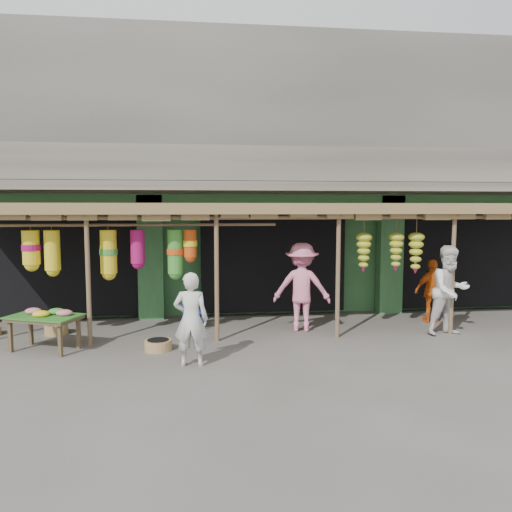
{
  "coord_description": "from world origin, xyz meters",
  "views": [
    {
      "loc": [
        -1.87,
        -10.13,
        2.71
      ],
      "look_at": [
        -0.56,
        1.0,
        1.61
      ],
      "focal_mm": 35.0,
      "sensor_mm": 36.0,
      "label": 1
    }
  ],
  "objects": [
    {
      "name": "basket_mid",
      "position": [
        -2.64,
        -0.73,
        0.1
      ],
      "size": [
        0.55,
        0.55,
        0.2
      ],
      "primitive_type": "cylinder",
      "rotation": [
        0.0,
        0.0,
        0.08
      ],
      "color": "#9C7446",
      "rests_on": "ground"
    },
    {
      "name": "basket_right",
      "position": [
        -4.9,
        0.75,
        0.11
      ],
      "size": [
        0.57,
        0.57,
        0.22
      ],
      "primitive_type": "cylinder",
      "rotation": [
        0.0,
        0.0,
        -0.22
      ],
      "color": "#A2784B",
      "rests_on": "ground"
    },
    {
      "name": "ground",
      "position": [
        0.0,
        0.0,
        0.0
      ],
      "size": [
        80.0,
        80.0,
        0.0
      ],
      "primitive_type": "plane",
      "color": "#514C47",
      "rests_on": "ground"
    },
    {
      "name": "person_shopper",
      "position": [
        0.38,
        0.46,
        0.97
      ],
      "size": [
        1.39,
        1.0,
        1.94
      ],
      "primitive_type": "imported",
      "rotation": [
        0.0,
        0.0,
        2.89
      ],
      "color": "pink",
      "rests_on": "ground"
    },
    {
      "name": "person_front",
      "position": [
        -2.0,
        -1.73,
        0.81
      ],
      "size": [
        0.64,
        0.46,
        1.62
      ],
      "primitive_type": "imported",
      "rotation": [
        0.0,
        0.0,
        3.01
      ],
      "color": "silver",
      "rests_on": "ground"
    },
    {
      "name": "blue_chair",
      "position": [
        -2.02,
        0.93,
        0.46
      ],
      "size": [
        0.49,
        0.5,
        0.82
      ],
      "rotation": [
        0.0,
        0.0,
        0.31
      ],
      "color": "navy",
      "rests_on": "ground"
    },
    {
      "name": "awning",
      "position": [
        -0.15,
        0.8,
        2.58
      ],
      "size": [
        14.0,
        2.7,
        2.79
      ],
      "color": "brown",
      "rests_on": "ground"
    },
    {
      "name": "flower_table",
      "position": [
        -4.74,
        -0.47,
        0.63
      ],
      "size": [
        1.5,
        1.21,
        0.79
      ],
      "rotation": [
        0.0,
        0.0,
        -0.39
      ],
      "color": "brown",
      "rests_on": "ground"
    },
    {
      "name": "person_vendor",
      "position": [
        3.62,
        0.91,
        0.75
      ],
      "size": [
        0.88,
        0.39,
        1.49
      ],
      "primitive_type": "imported",
      "rotation": [
        0.0,
        0.0,
        3.17
      ],
      "color": "#DD5C14",
      "rests_on": "ground"
    },
    {
      "name": "person_right",
      "position": [
        3.42,
        -0.27,
        0.95
      ],
      "size": [
        1.05,
        0.89,
        1.91
      ],
      "primitive_type": "imported",
      "rotation": [
        0.0,
        0.0,
        0.2
      ],
      "color": "silver",
      "rests_on": "ground"
    },
    {
      "name": "building",
      "position": [
        -0.0,
        4.87,
        3.37
      ],
      "size": [
        16.4,
        6.8,
        7.0
      ],
      "color": "gray",
      "rests_on": "ground"
    }
  ]
}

